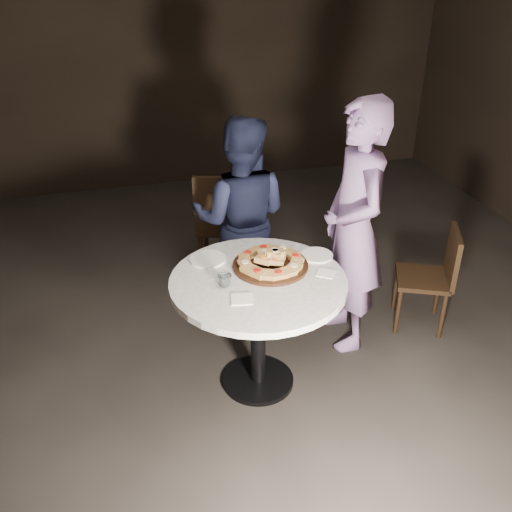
% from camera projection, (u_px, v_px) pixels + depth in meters
% --- Properties ---
extents(floor, '(7.00, 7.00, 0.00)m').
position_uv_depth(floor, '(272.00, 366.00, 3.88)').
color(floor, black).
rests_on(floor, ground).
extents(table, '(1.15, 1.15, 0.79)m').
position_uv_depth(table, '(258.00, 300.00, 3.43)').
color(table, black).
rests_on(table, ground).
extents(serving_board, '(0.55, 0.55, 0.02)m').
position_uv_depth(serving_board, '(270.00, 265.00, 3.48)').
color(serving_board, black).
rests_on(serving_board, table).
extents(focaccia_pile, '(0.41, 0.41, 0.11)m').
position_uv_depth(focaccia_pile, '(271.00, 260.00, 3.46)').
color(focaccia_pile, '#A57C40').
rests_on(focaccia_pile, serving_board).
extents(plate_left, '(0.27, 0.27, 0.01)m').
position_uv_depth(plate_left, '(208.00, 259.00, 3.55)').
color(plate_left, white).
rests_on(plate_left, table).
extents(plate_right, '(0.21, 0.21, 0.01)m').
position_uv_depth(plate_right, '(317.00, 255.00, 3.60)').
color(plate_right, white).
rests_on(plate_right, table).
extents(water_glass, '(0.11, 0.11, 0.07)m').
position_uv_depth(water_glass, '(225.00, 281.00, 3.27)').
color(water_glass, silver).
rests_on(water_glass, table).
extents(napkin_near, '(0.14, 0.14, 0.01)m').
position_uv_depth(napkin_near, '(242.00, 299.00, 3.17)').
color(napkin_near, white).
rests_on(napkin_near, table).
extents(napkin_far, '(0.14, 0.14, 0.01)m').
position_uv_depth(napkin_far, '(326.00, 273.00, 3.41)').
color(napkin_far, white).
rests_on(napkin_far, table).
extents(chair_far, '(0.58, 0.59, 0.98)m').
position_uv_depth(chair_far, '(225.00, 220.00, 4.57)').
color(chair_far, black).
rests_on(chair_far, ground).
extents(chair_right, '(0.50, 0.49, 0.78)m').
position_uv_depth(chair_right, '(435.00, 272.00, 4.08)').
color(chair_right, black).
rests_on(chair_right, ground).
extents(diner_navy, '(0.90, 0.80, 1.52)m').
position_uv_depth(diner_navy, '(241.00, 219.00, 4.14)').
color(diner_navy, '#151932').
rests_on(diner_navy, ground).
extents(diner_teal, '(0.46, 0.66, 1.74)m').
position_uv_depth(diner_teal, '(354.00, 229.00, 3.76)').
color(diner_teal, slate).
rests_on(diner_teal, ground).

